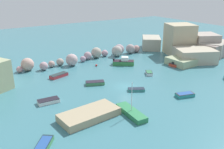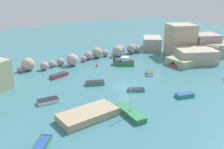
{
  "view_description": "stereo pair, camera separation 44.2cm",
  "coord_description": "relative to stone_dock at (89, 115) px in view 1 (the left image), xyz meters",
  "views": [
    {
      "loc": [
        -25.56,
        -34.29,
        17.74
      ],
      "look_at": [
        0.0,
        4.69,
        1.0
      ],
      "focal_mm": 40.19,
      "sensor_mm": 36.0,
      "label": 1
    },
    {
      "loc": [
        -25.19,
        -34.53,
        17.74
      ],
      "look_at": [
        0.0,
        4.69,
        1.0
      ],
      "focal_mm": 40.19,
      "sensor_mm": 36.0,
      "label": 2
    }
  ],
  "objects": [
    {
      "name": "moored_boat_2",
      "position": [
        19.2,
        9.25,
        -0.22
      ],
      "size": [
        2.34,
        2.65,
        0.61
      ],
      "rotation": [
        0.0,
        0.0,
        0.99
      ],
      "color": "silver",
      "rests_on": "cove_water"
    },
    {
      "name": "rock_breakwater",
      "position": [
        14.06,
        25.33,
        0.67
      ],
      "size": [
        39.09,
        5.38,
        2.8
      ],
      "color": "#A58D98",
      "rests_on": "ground"
    },
    {
      "name": "cliff_headland_right",
      "position": [
        39.27,
        14.93,
        1.95
      ],
      "size": [
        21.67,
        25.51,
        8.04
      ],
      "color": "tan",
      "rests_on": "ground"
    },
    {
      "name": "moored_boat_6",
      "position": [
        -7.91,
        -3.43,
        -0.23
      ],
      "size": [
        3.85,
        4.34,
        0.6
      ],
      "rotation": [
        0.0,
        0.0,
        0.9
      ],
      "color": "#397D45",
      "rests_on": "cove_water"
    },
    {
      "name": "moored_boat_5",
      "position": [
        5.52,
        -2.52,
        -0.16
      ],
      "size": [
        2.16,
        5.98,
        5.05
      ],
      "rotation": [
        0.0,
        0.0,
        4.64
      ],
      "color": "#2E814E",
      "rests_on": "cove_water"
    },
    {
      "name": "moored_boat_3",
      "position": [
        18.73,
        17.72,
        0.12
      ],
      "size": [
        5.2,
        4.68,
        1.89
      ],
      "rotation": [
        0.0,
        0.0,
        5.63
      ],
      "color": "#358443",
      "rests_on": "cove_water"
    },
    {
      "name": "moored_boat_4",
      "position": [
        6.94,
        10.55,
        -0.22
      ],
      "size": [
        3.77,
        2.69,
        0.65
      ],
      "rotation": [
        0.0,
        0.0,
        5.89
      ],
      "color": "#428051",
      "rests_on": "cove_water"
    },
    {
      "name": "channel_buoy",
      "position": [
        12.77,
        20.23,
        -0.31
      ],
      "size": [
        0.46,
        0.46,
        0.46
      ],
      "primitive_type": "sphere",
      "color": "red",
      "rests_on": "cove_water"
    },
    {
      "name": "moored_boat_9",
      "position": [
        29.69,
        10.69,
        -0.04
      ],
      "size": [
        5.54,
        2.91,
        1.46
      ],
      "rotation": [
        0.0,
        0.0,
        0.18
      ],
      "color": "#C83E29",
      "rests_on": "cove_water"
    },
    {
      "name": "cove_water",
      "position": [
        11.14,
        6.44,
        -0.54
      ],
      "size": [
        160.0,
        160.0,
        0.0
      ],
      "primitive_type": "plane",
      "color": "teal",
      "rests_on": "ground"
    },
    {
      "name": "moored_boat_10",
      "position": [
        -3.12,
        7.83,
        -0.23
      ],
      "size": [
        3.45,
        1.8,
        0.63
      ],
      "rotation": [
        0.0,
        0.0,
        3.08
      ],
      "color": "silver",
      "rests_on": "cove_water"
    },
    {
      "name": "moored_boat_8",
      "position": [
        16.88,
        -2.45,
        -0.22
      ],
      "size": [
        3.34,
        2.19,
        0.62
      ],
      "rotation": [
        0.0,
        0.0,
        2.85
      ],
      "color": "teal",
      "rests_on": "cove_water"
    },
    {
      "name": "moored_boat_7",
      "position": [
        2.79,
        18.16,
        -0.21
      ],
      "size": [
        4.07,
        2.48,
        0.67
      ],
      "rotation": [
        0.0,
        0.0,
        0.29
      ],
      "color": "#C3333B",
      "rests_on": "cove_water"
    },
    {
      "name": "moored_boat_0",
      "position": [
        11.58,
        3.94,
        -0.31
      ],
      "size": [
        3.17,
        2.59,
        0.46
      ],
      "rotation": [
        0.0,
        0.0,
        5.74
      ],
      "color": "teal",
      "rests_on": "cove_water"
    },
    {
      "name": "stone_dock",
      "position": [
        0.0,
        0.0,
        0.0
      ],
      "size": [
        8.7,
        4.67,
        1.09
      ],
      "primitive_type": "cube",
      "rotation": [
        0.0,
        0.0,
        0.08
      ],
      "color": "tan",
      "rests_on": "ground"
    }
  ]
}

